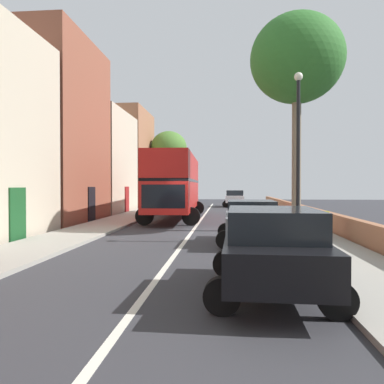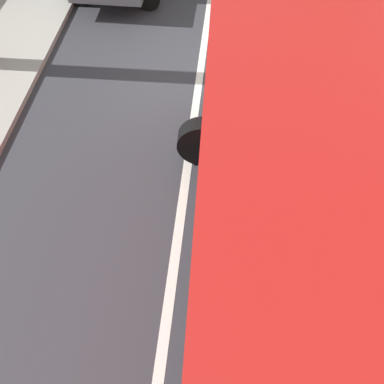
{
  "view_description": "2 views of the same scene",
  "coord_description": "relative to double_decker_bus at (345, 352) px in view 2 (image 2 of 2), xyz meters",
  "views": [
    {
      "loc": [
        1.6,
        -17.77,
        2.17
      ],
      "look_at": [
        -0.23,
        2.16,
        1.83
      ],
      "focal_mm": 34.91,
      "sensor_mm": 36.0,
      "label": 1
    },
    {
      "loc": [
        -0.52,
        6.88,
        5.61
      ],
      "look_at": [
        -0.2,
        3.73,
        0.85
      ],
      "focal_mm": 35.25,
      "sensor_mm": 36.0,
      "label": 2
    }
  ],
  "objects": [
    {
      "name": "road_centre_line",
      "position": [
        1.7,
        -6.15,
        -2.35
      ],
      "size": [
        0.16,
        54.0,
        0.01
      ],
      "primitive_type": "cube",
      "color": "silver",
      "rests_on": "ground"
    },
    {
      "name": "double_decker_bus",
      "position": [
        0.0,
        0.0,
        0.0
      ],
      "size": [
        3.8,
        11.24,
        4.06
      ],
      "color": "#B51A16",
      "rests_on": "ground"
    },
    {
      "name": "ground_plane",
      "position": [
        1.7,
        -6.15,
        -2.36
      ],
      "size": [
        84.0,
        84.0,
        0.0
      ],
      "primitive_type": "plane",
      "color": "#333338"
    }
  ]
}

